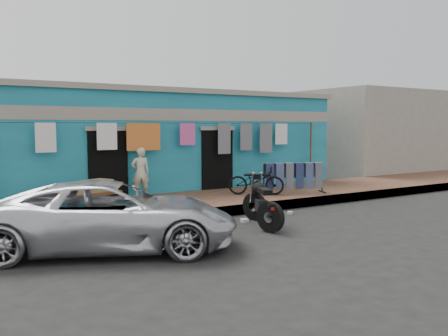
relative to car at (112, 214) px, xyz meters
The scene contains 15 objects.
ground 3.71m from the car, ahead, with size 80.00×80.00×0.00m, color black.
sidewalk 4.79m from the car, 39.89° to the left, with size 28.00×3.00×0.25m, color brown.
curb 4.02m from the car, 23.71° to the left, with size 28.00×0.10×0.25m, color gray.
building 8.00m from the car, 62.58° to the left, with size 12.20×5.20×3.36m.
neighbor_right 16.31m from the car, 25.71° to the left, with size 6.00×5.00×3.80m, color #9E9384.
clothesline 5.90m from the car, 48.05° to the left, with size 10.06×0.06×2.10m.
car is the anchor object (origin of this frame).
seated_person 4.72m from the car, 61.64° to the left, with size 0.50×0.33×1.38m, color beige.
bicycle 5.93m from the car, 28.34° to the left, with size 0.56×1.57×1.02m, color black.
motorcycle 3.52m from the car, ahead, with size 1.20×1.81×1.11m, color black, non-canonical shape.
charpoy 3.44m from the car, 81.93° to the left, with size 1.93×1.27×0.60m, color brown, non-canonical shape.
jeans_rack 6.84m from the car, 21.59° to the left, with size 1.94×1.00×0.92m, color black, non-canonical shape.
litter_a 3.00m from the car, 25.31° to the left, with size 0.16×0.12×0.07m, color silver.
litter_b 5.05m from the car, 11.01° to the left, with size 0.14×0.11×0.07m, color silver.
litter_c 3.55m from the car, 12.80° to the left, with size 0.19×0.15×0.07m, color silver.
Camera 1 is at (-6.38, -8.17, 2.20)m, focal length 38.00 mm.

